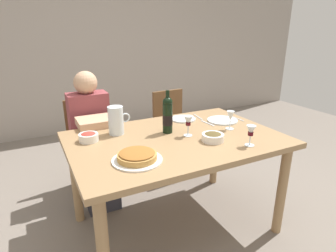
{
  "coord_description": "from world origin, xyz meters",
  "views": [
    {
      "loc": [
        -0.91,
        -1.66,
        1.5
      ],
      "look_at": [
        -0.04,
        0.04,
        0.84
      ],
      "focal_mm": 30.21,
      "sensor_mm": 36.0,
      "label": 1
    }
  ],
  "objects_px": {
    "baked_tart": "(137,156)",
    "chair_left": "(89,139)",
    "olive_bowl": "(213,137)",
    "wine_glass_left_diner": "(188,122)",
    "wine_glass_right_diner": "(251,132)",
    "chair_right": "(173,126)",
    "water_pitcher": "(116,122)",
    "dining_table": "(176,149)",
    "salad_bowl": "(89,137)",
    "diner_left": "(93,135)",
    "wine_glass_centre": "(230,117)",
    "wine_bottle": "(168,115)",
    "dinner_plate_right_setting": "(222,120)",
    "dinner_plate_left_setting": "(183,119)"
  },
  "relations": [
    {
      "from": "water_pitcher",
      "to": "chair_right",
      "type": "height_order",
      "value": "water_pitcher"
    },
    {
      "from": "baked_tart",
      "to": "wine_glass_right_diner",
      "type": "bearing_deg",
      "value": -9.45
    },
    {
      "from": "dining_table",
      "to": "chair_right",
      "type": "bearing_deg",
      "value": 63.43
    },
    {
      "from": "salad_bowl",
      "to": "baked_tart",
      "type": "bearing_deg",
      "value": -66.75
    },
    {
      "from": "diner_left",
      "to": "salad_bowl",
      "type": "bearing_deg",
      "value": 75.43
    },
    {
      "from": "wine_glass_centre",
      "to": "water_pitcher",
      "type": "bearing_deg",
      "value": 160.03
    },
    {
      "from": "chair_left",
      "to": "dinner_plate_right_setting",
      "type": "bearing_deg",
      "value": 141.82
    },
    {
      "from": "wine_bottle",
      "to": "olive_bowl",
      "type": "distance_m",
      "value": 0.37
    },
    {
      "from": "water_pitcher",
      "to": "chair_left",
      "type": "xyz_separation_m",
      "value": [
        -0.09,
        0.66,
        -0.36
      ]
    },
    {
      "from": "baked_tart",
      "to": "chair_left",
      "type": "height_order",
      "value": "chair_left"
    },
    {
      "from": "wine_glass_centre",
      "to": "dinner_plate_right_setting",
      "type": "bearing_deg",
      "value": 68.66
    },
    {
      "from": "olive_bowl",
      "to": "chair_right",
      "type": "height_order",
      "value": "chair_right"
    },
    {
      "from": "olive_bowl",
      "to": "dinner_plate_left_setting",
      "type": "xyz_separation_m",
      "value": [
        0.06,
        0.51,
        -0.03
      ]
    },
    {
      "from": "water_pitcher",
      "to": "baked_tart",
      "type": "height_order",
      "value": "water_pitcher"
    },
    {
      "from": "salad_bowl",
      "to": "wine_glass_right_diner",
      "type": "height_order",
      "value": "wine_glass_right_diner"
    },
    {
      "from": "olive_bowl",
      "to": "wine_glass_centre",
      "type": "xyz_separation_m",
      "value": [
        0.26,
        0.14,
        0.07
      ]
    },
    {
      "from": "water_pitcher",
      "to": "wine_glass_left_diner",
      "type": "relative_size",
      "value": 1.39
    },
    {
      "from": "dining_table",
      "to": "wine_glass_left_diner",
      "type": "bearing_deg",
      "value": -7.89
    },
    {
      "from": "dinner_plate_right_setting",
      "to": "dining_table",
      "type": "bearing_deg",
      "value": -164.16
    },
    {
      "from": "chair_right",
      "to": "chair_left",
      "type": "bearing_deg",
      "value": -6.13
    },
    {
      "from": "water_pitcher",
      "to": "dinner_plate_left_setting",
      "type": "distance_m",
      "value": 0.62
    },
    {
      "from": "baked_tart",
      "to": "chair_left",
      "type": "xyz_separation_m",
      "value": [
        -0.06,
        1.15,
        -0.29
      ]
    },
    {
      "from": "dinner_plate_left_setting",
      "to": "dinner_plate_right_setting",
      "type": "height_order",
      "value": "same"
    },
    {
      "from": "chair_right",
      "to": "olive_bowl",
      "type": "bearing_deg",
      "value": 72.65
    },
    {
      "from": "wine_glass_left_diner",
      "to": "chair_right",
      "type": "bearing_deg",
      "value": 68.65
    },
    {
      "from": "dining_table",
      "to": "chair_right",
      "type": "distance_m",
      "value": 1.01
    },
    {
      "from": "salad_bowl",
      "to": "dinner_plate_left_setting",
      "type": "bearing_deg",
      "value": 8.69
    },
    {
      "from": "wine_glass_left_diner",
      "to": "dinner_plate_left_setting",
      "type": "distance_m",
      "value": 0.39
    },
    {
      "from": "wine_glass_right_diner",
      "to": "chair_right",
      "type": "height_order",
      "value": "wine_glass_right_diner"
    },
    {
      "from": "wine_bottle",
      "to": "diner_left",
      "type": "xyz_separation_m",
      "value": [
        -0.44,
        0.57,
        -0.28
      ]
    },
    {
      "from": "wine_glass_left_diner",
      "to": "wine_glass_right_diner",
      "type": "relative_size",
      "value": 1.07
    },
    {
      "from": "salad_bowl",
      "to": "diner_left",
      "type": "distance_m",
      "value": 0.52
    },
    {
      "from": "dining_table",
      "to": "dinner_plate_left_setting",
      "type": "bearing_deg",
      "value": 52.97
    },
    {
      "from": "wine_glass_left_diner",
      "to": "wine_glass_centre",
      "type": "distance_m",
      "value": 0.36
    },
    {
      "from": "dining_table",
      "to": "chair_left",
      "type": "bearing_deg",
      "value": 116.06
    },
    {
      "from": "wine_glass_right_diner",
      "to": "wine_glass_centre",
      "type": "relative_size",
      "value": 0.97
    },
    {
      "from": "wine_glass_right_diner",
      "to": "dinner_plate_left_setting",
      "type": "height_order",
      "value": "wine_glass_right_diner"
    },
    {
      "from": "dining_table",
      "to": "wine_glass_right_diner",
      "type": "distance_m",
      "value": 0.54
    },
    {
      "from": "olive_bowl",
      "to": "wine_glass_right_diner",
      "type": "distance_m",
      "value": 0.26
    },
    {
      "from": "baked_tart",
      "to": "salad_bowl",
      "type": "bearing_deg",
      "value": 113.25
    },
    {
      "from": "dinner_plate_left_setting",
      "to": "wine_glass_centre",
      "type": "bearing_deg",
      "value": -61.34
    },
    {
      "from": "olive_bowl",
      "to": "chair_left",
      "type": "xyz_separation_m",
      "value": [
        -0.64,
        1.1,
        -0.29
      ]
    },
    {
      "from": "dining_table",
      "to": "chair_right",
      "type": "relative_size",
      "value": 1.72
    },
    {
      "from": "wine_glass_left_diner",
      "to": "chair_left",
      "type": "bearing_deg",
      "value": 120.16
    },
    {
      "from": "wine_glass_right_diner",
      "to": "salad_bowl",
      "type": "bearing_deg",
      "value": 149.09
    },
    {
      "from": "dining_table",
      "to": "wine_glass_right_diner",
      "type": "height_order",
      "value": "wine_glass_right_diner"
    },
    {
      "from": "diner_left",
      "to": "baked_tart",
      "type": "bearing_deg",
      "value": 94.07
    },
    {
      "from": "dining_table",
      "to": "chair_left",
      "type": "xyz_separation_m",
      "value": [
        -0.45,
        0.92,
        -0.17
      ]
    },
    {
      "from": "salad_bowl",
      "to": "wine_glass_right_diner",
      "type": "xyz_separation_m",
      "value": [
        0.94,
        -0.56,
        0.06
      ]
    },
    {
      "from": "diner_left",
      "to": "wine_bottle",
      "type": "bearing_deg",
      "value": 127.86
    }
  ]
}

